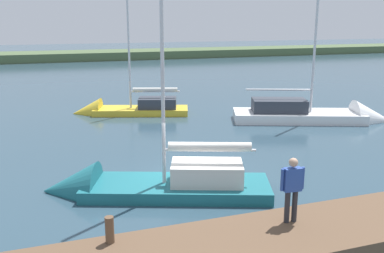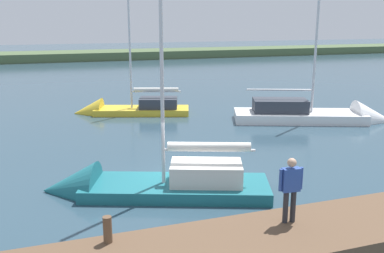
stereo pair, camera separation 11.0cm
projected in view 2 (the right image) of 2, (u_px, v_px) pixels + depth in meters
The scene contains 8 objects.
ground_plane at pixel (190, 184), 15.52m from camera, with size 200.00×200.00×0.00m, color #2D4756.
far_shoreline at pixel (78, 60), 64.44m from camera, with size 180.00×8.00×2.40m, color #4C603D.
dock_pier at pixel (258, 247), 10.57m from camera, with size 23.51×2.48×0.62m, color brown.
mooring_post_near at pixel (108, 229), 10.11m from camera, with size 0.21×0.21×0.66m, color brown.
sailboat_outer_mooring at pixel (123, 111), 27.09m from camera, with size 7.49×4.11×7.93m.
sailboat_inner_slip at pixel (324, 118), 25.06m from camera, with size 9.39×5.50×10.41m.
sailboat_near_dock at pixel (137, 188), 14.61m from camera, with size 7.96×4.63×9.78m.
person_on_dock at pixel (291, 185), 10.97m from camera, with size 0.66×0.26×1.75m.
Camera 2 is at (4.60, 13.82, 5.74)m, focal length 40.13 mm.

